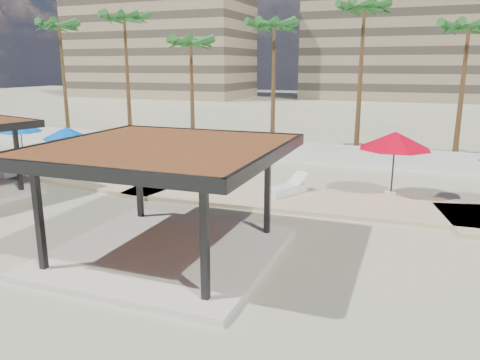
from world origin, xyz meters
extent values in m
plane|color=tan|center=(0.00, 0.00, 0.00)|extent=(200.00, 200.00, 0.00)
cube|color=#C6B284|center=(-12.00, 7.50, 0.06)|extent=(16.40, 6.19, 0.24)
cube|color=#C6B284|center=(2.00, 7.00, 0.06)|extent=(16.24, 5.11, 0.24)
cube|color=silver|center=(0.00, 16.00, 0.60)|extent=(56.00, 0.30, 1.20)
cube|color=#937F60|center=(-42.00, 68.00, 15.00)|extent=(34.00, 16.00, 30.00)
cube|color=#847259|center=(4.00, 78.00, 14.00)|extent=(38.00, 16.00, 28.00)
cube|color=beige|center=(-0.24, -0.54, 0.10)|extent=(7.06, 7.06, 0.21)
cube|color=black|center=(-2.79, -3.22, 1.78)|extent=(0.19, 0.19, 3.13)
cube|color=black|center=(-2.92, 2.00, 1.78)|extent=(0.19, 0.19, 3.13)
cube|color=black|center=(2.43, -3.09, 1.78)|extent=(0.19, 0.19, 3.13)
cube|color=black|center=(2.30, 2.13, 1.78)|extent=(0.19, 0.19, 3.13)
cube|color=brown|center=(-0.24, -0.54, 3.49)|extent=(7.27, 7.27, 0.29)
cube|color=black|center=(-0.15, -4.09, 3.49)|extent=(7.21, 0.30, 0.36)
cube|color=black|center=(-0.33, 3.01, 3.49)|extent=(7.21, 0.30, 0.36)
cube|color=black|center=(-3.79, -0.63, 3.49)|extent=(0.30, 7.21, 0.36)
cube|color=black|center=(3.31, -0.45, 3.49)|extent=(0.30, 7.21, 0.36)
cube|color=black|center=(-10.52, 3.29, 1.71)|extent=(0.22, 0.22, 3.02)
cube|color=black|center=(-12.75, 4.78, 3.37)|extent=(6.78, 1.80, 0.34)
cylinder|color=beige|center=(-16.57, 9.20, 0.24)|extent=(0.46, 0.46, 0.11)
cylinder|color=#262628|center=(-16.57, 9.20, 1.29)|extent=(0.06, 0.06, 2.22)
cone|color=#0053C2|center=(-16.57, 9.20, 2.24)|extent=(3.35, 3.35, 0.65)
cylinder|color=beige|center=(-5.69, 7.36, 0.24)|extent=(0.48, 0.48, 0.11)
cylinder|color=#262628|center=(-5.69, 7.36, 1.33)|extent=(0.07, 0.07, 2.30)
cone|color=gold|center=(-5.69, 7.36, 2.32)|extent=(3.20, 3.20, 0.67)
cylinder|color=beige|center=(5.98, 9.20, 0.25)|extent=(0.57, 0.57, 0.14)
cylinder|color=#262628|center=(5.98, 9.20, 1.54)|extent=(0.08, 0.08, 2.73)
cone|color=#C10017|center=(5.98, 9.20, 2.71)|extent=(4.12, 4.12, 0.80)
cylinder|color=beige|center=(-11.73, 7.95, 0.24)|extent=(0.47, 0.47, 0.11)
cylinder|color=#262628|center=(-11.73, 7.95, 1.31)|extent=(0.07, 0.07, 2.26)
cone|color=#0053C2|center=(-11.73, 7.95, 2.28)|extent=(3.41, 3.41, 0.66)
cube|color=silver|center=(-13.39, 5.80, 0.32)|extent=(1.05, 2.12, 0.28)
cube|color=silver|center=(-13.39, 5.80, 0.49)|extent=(1.05, 2.12, 0.06)
cube|color=silver|center=(-13.25, 6.58, 0.74)|extent=(0.78, 0.80, 0.51)
cube|color=silver|center=(1.42, 7.46, 0.33)|extent=(1.63, 2.32, 0.31)
cube|color=silver|center=(1.42, 7.46, 0.52)|extent=(1.63, 2.32, 0.07)
cube|color=silver|center=(1.78, 8.24, 0.78)|extent=(0.98, 0.99, 0.56)
cone|color=brown|center=(-21.00, 18.30, 4.66)|extent=(0.36, 0.36, 9.32)
ellipsoid|color=#215F24|center=(-21.00, 18.30, 9.07)|extent=(3.00, 3.00, 1.80)
cone|color=brown|center=(-15.00, 18.70, 4.86)|extent=(0.36, 0.36, 9.73)
ellipsoid|color=#215F24|center=(-15.00, 18.70, 9.48)|extent=(3.00, 3.00, 1.80)
cone|color=brown|center=(-9.00, 18.10, 3.89)|extent=(0.36, 0.36, 7.77)
ellipsoid|color=#215F24|center=(-9.00, 18.10, 7.52)|extent=(3.00, 3.00, 1.80)
cone|color=brown|center=(-3.00, 18.90, 4.42)|extent=(0.36, 0.36, 8.83)
ellipsoid|color=#215F24|center=(-3.00, 18.90, 8.58)|extent=(3.00, 3.00, 1.80)
cone|color=brown|center=(3.00, 18.40, 4.84)|extent=(0.36, 0.36, 9.68)
ellipsoid|color=#215F24|center=(3.00, 18.40, 9.43)|extent=(3.00, 3.00, 1.80)
cone|color=brown|center=(9.00, 18.60, 4.19)|extent=(0.36, 0.36, 8.37)
ellipsoid|color=#215F24|center=(9.00, 18.60, 8.12)|extent=(3.00, 3.00, 1.80)
camera|label=1|loc=(7.33, -12.85, 6.01)|focal=35.00mm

